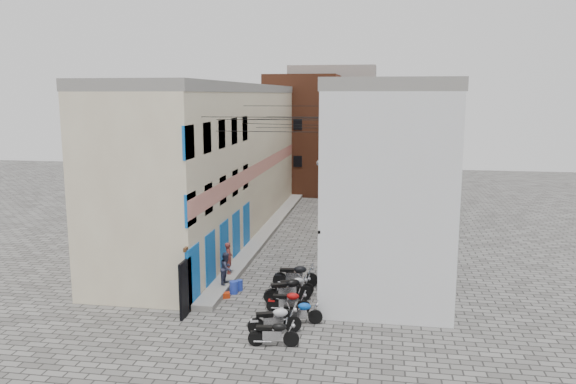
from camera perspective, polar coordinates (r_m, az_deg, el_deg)
The scene contains 21 objects.
ground at distance 22.15m, azimuth -3.62°, elevation -12.40°, with size 90.00×90.00×0.00m, color #514F4C.
plinth at distance 34.64m, azimuth -2.05°, elevation -3.92°, with size 0.90×26.00×0.25m, color gray.
building_left at distance 34.51m, azimuth -6.90°, elevation 3.35°, with size 5.10×27.00×9.00m.
building_right at distance 33.17m, azimuth 9.93°, elevation 3.02°, with size 5.94×26.00×9.00m.
building_far_brick_left at distance 48.53m, azimuth 1.53°, elevation 5.89°, with size 6.00×6.00×10.00m, color brown.
building_far_brick_right at distance 50.16m, azimuth 7.53°, elevation 4.79°, with size 5.00×6.00×8.00m, color brown.
building_far_concrete at distance 54.23m, azimuth 4.53°, elevation 6.81°, with size 8.00×5.00×11.00m, color gray.
far_shopfront at distance 45.96m, azimuth 3.50°, elevation 0.88°, with size 2.00×0.30×2.40m, color black.
overhead_wires at distance 28.02m, azimuth -0.21°, elevation 7.30°, with size 5.80×13.02×1.32m.
motorcycle_a at distance 19.46m, azimuth -1.48°, elevation -14.05°, with size 0.55×1.74×1.01m, color black, non-canonical shape.
motorcycle_b at distance 20.39m, azimuth -1.37°, elevation -12.72°, with size 0.61×1.93×1.12m, color #AEADB2, non-canonical shape.
motorcycle_c at distance 21.20m, azimuth 1.18°, elevation -11.99°, with size 0.54×1.71×0.99m, color #0B46AB, non-canonical shape.
motorcycle_d at distance 22.19m, azimuth 0.02°, elevation -10.96°, with size 0.54×1.72×1.00m, color #9D0B0B, non-canonical shape.
motorcycle_e at distance 23.20m, azimuth -0.02°, elevation -9.77°, with size 0.64×2.03×1.18m, color black, non-canonical shape.
motorcycle_f at distance 23.91m, azimuth 0.63°, elevation -9.42°, with size 0.53×1.68×0.97m, color #ADADB2, non-canonical shape.
motorcycle_g at distance 24.99m, azimuth 0.76°, elevation -8.33°, with size 0.63×2.01×1.16m, color black, non-canonical shape.
person_a at distance 26.07m, azimuth -6.04°, elevation -6.68°, with size 0.53×0.35×1.46m, color brown.
person_b at distance 24.72m, azimuth -6.27°, elevation -7.69°, with size 0.68×0.53×1.41m, color #303248.
water_jug_near at distance 24.37m, azimuth -5.54°, elevation -9.62°, with size 0.35×0.35×0.54m, color blue.
water_jug_far at distance 24.73m, azimuth -4.95°, elevation -9.42°, with size 0.30×0.30×0.46m, color #233BB0.
red_crate at distance 23.97m, azimuth -6.39°, elevation -10.38°, with size 0.36×0.27×0.23m, color #B32D0C.
Camera 1 is at (4.73, -19.94, 8.40)m, focal length 35.00 mm.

